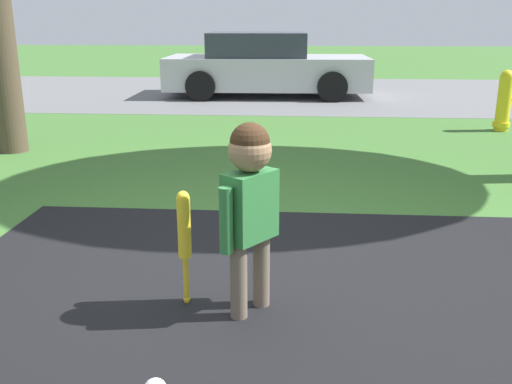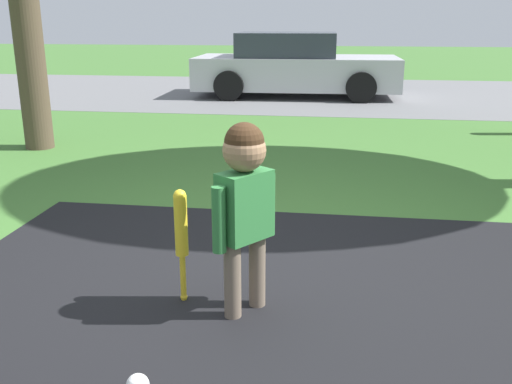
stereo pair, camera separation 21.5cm
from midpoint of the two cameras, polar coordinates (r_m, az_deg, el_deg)
The scene contains 5 objects.
ground_plane at distance 3.68m, azimuth 1.85°, elevation -7.09°, with size 60.00×60.00×0.00m, color #3D6B2D.
street_strip at distance 12.14m, azimuth 6.54°, elevation 9.81°, with size 40.00×6.00×0.01m.
child at distance 2.85m, azimuth 1.00°, elevation -0.11°, with size 0.29×0.34×1.02m.
baseball_bat at distance 3.06m, azimuth -5.51°, elevation -3.82°, with size 0.07×0.07×0.64m.
parked_car at distance 11.64m, azimuth 4.39°, elevation 12.42°, with size 4.01×2.04×1.23m.
Camera 2 is at (0.47, -3.33, 1.50)m, focal length 40.00 mm.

